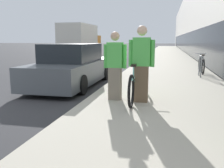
% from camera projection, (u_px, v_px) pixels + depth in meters
% --- Properties ---
extents(sidewalk_slab, '(4.00, 70.00, 0.16)m').
position_uv_depth(sidewalk_slab, '(167.00, 55.00, 24.92)').
color(sidewalk_slab, '#B2AA99').
rests_on(sidewalk_slab, ground).
extents(tandem_bicycle, '(0.52, 2.63, 0.92)m').
position_uv_depth(tandem_bicycle, '(136.00, 83.00, 6.26)').
color(tandem_bicycle, black).
rests_on(tandem_bicycle, sidewalk_slab).
extents(person_rider, '(0.60, 0.24, 1.78)m').
position_uv_depth(person_rider, '(141.00, 64.00, 5.82)').
color(person_rider, brown).
rests_on(person_rider, sidewalk_slab).
extents(person_bystander, '(0.56, 0.22, 1.65)m').
position_uv_depth(person_bystander, '(115.00, 66.00, 6.06)').
color(person_bystander, '#756B5B').
rests_on(person_bystander, sidewalk_slab).
extents(bike_rack_hoop, '(0.05, 0.60, 0.84)m').
position_uv_depth(bike_rack_hoop, '(200.00, 64.00, 9.93)').
color(bike_rack_hoop, gray).
rests_on(bike_rack_hoop, sidewalk_slab).
extents(cruiser_bike_nearest, '(0.52, 1.75, 0.86)m').
position_uv_depth(cruiser_bike_nearest, '(201.00, 65.00, 10.99)').
color(cruiser_bike_nearest, black).
rests_on(cruiser_bike_nearest, sidewalk_slab).
extents(parked_sedan_curbside, '(1.85, 4.78, 1.48)m').
position_uv_depth(parked_sedan_curbside, '(73.00, 67.00, 8.87)').
color(parked_sedan_curbside, '#4C5156').
rests_on(parked_sedan_curbside, ground).
extents(moving_truck, '(2.43, 6.91, 3.05)m').
position_uv_depth(moving_truck, '(81.00, 41.00, 24.41)').
color(moving_truck, orange).
rests_on(moving_truck, ground).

